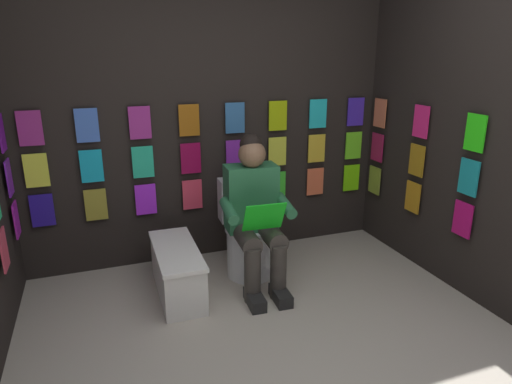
% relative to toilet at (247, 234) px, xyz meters
% --- Properties ---
extents(display_wall_back, '(3.28, 0.14, 2.25)m').
position_rel_toilet_xyz_m(display_wall_back, '(0.16, -0.50, 0.79)').
color(display_wall_back, black).
rests_on(display_wall_back, ground).
extents(display_wall_left, '(0.14, 2.07, 2.25)m').
position_rel_toilet_xyz_m(display_wall_left, '(-1.47, 0.59, 0.79)').
color(display_wall_left, black).
rests_on(display_wall_left, ground).
extents(toilet, '(0.41, 0.56, 0.77)m').
position_rel_toilet_xyz_m(toilet, '(0.00, 0.00, 0.00)').
color(toilet, white).
rests_on(toilet, ground).
extents(person_reading, '(0.54, 0.70, 1.19)m').
position_rel_toilet_xyz_m(person_reading, '(0.01, 0.23, 0.27)').
color(person_reading, '#286B42').
rests_on(person_reading, ground).
extents(comic_longbox_near, '(0.32, 0.82, 0.38)m').
position_rel_toilet_xyz_m(comic_longbox_near, '(0.63, 0.18, -0.14)').
color(comic_longbox_near, white).
rests_on(comic_longbox_near, ground).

